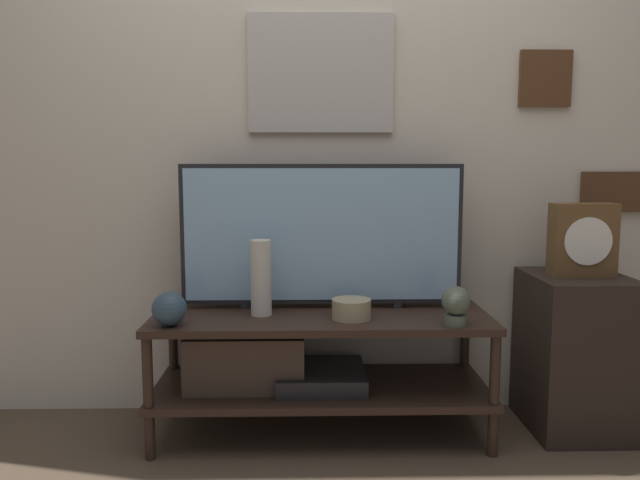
% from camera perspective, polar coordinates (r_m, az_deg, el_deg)
% --- Properties ---
extents(ground_plane, '(12.00, 12.00, 0.00)m').
position_cam_1_polar(ground_plane, '(2.47, 0.26, -19.97)').
color(ground_plane, '#4C3D2D').
extents(wall_back, '(6.40, 0.08, 2.70)m').
position_cam_1_polar(wall_back, '(2.80, 0.06, 11.82)').
color(wall_back, beige).
rests_on(wall_back, ground_plane).
extents(media_console, '(1.37, 0.51, 0.51)m').
position_cam_1_polar(media_console, '(2.62, -2.39, -10.75)').
color(media_console, black).
rests_on(media_console, ground_plane).
extents(television, '(1.18, 0.05, 0.61)m').
position_cam_1_polar(television, '(2.62, 0.15, 0.50)').
color(television, black).
rests_on(television, media_console).
extents(vase_round_glass, '(0.13, 0.13, 0.13)m').
position_cam_1_polar(vase_round_glass, '(2.44, -13.62, -6.14)').
color(vase_round_glass, '#2D4251').
rests_on(vase_round_glass, media_console).
extents(vase_tall_ceramic, '(0.08, 0.08, 0.31)m').
position_cam_1_polar(vase_tall_ceramic, '(2.53, -5.42, -3.46)').
color(vase_tall_ceramic, beige).
rests_on(vase_tall_ceramic, media_console).
extents(vase_wide_bowl, '(0.16, 0.16, 0.08)m').
position_cam_1_polar(vase_wide_bowl, '(2.48, 2.89, -6.32)').
color(vase_wide_bowl, tan).
rests_on(vase_wide_bowl, media_console).
extents(decorative_bust, '(0.11, 0.11, 0.15)m').
position_cam_1_polar(decorative_bust, '(2.43, 12.31, -5.75)').
color(decorative_bust, '#4C5647').
rests_on(decorative_bust, media_console).
extents(side_table, '(0.39, 0.45, 0.66)m').
position_cam_1_polar(side_table, '(2.87, 22.27, -9.48)').
color(side_table, black).
rests_on(side_table, ground_plane).
extents(mantel_clock, '(0.26, 0.11, 0.30)m').
position_cam_1_polar(mantel_clock, '(2.78, 22.89, 0.02)').
color(mantel_clock, brown).
rests_on(mantel_clock, side_table).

